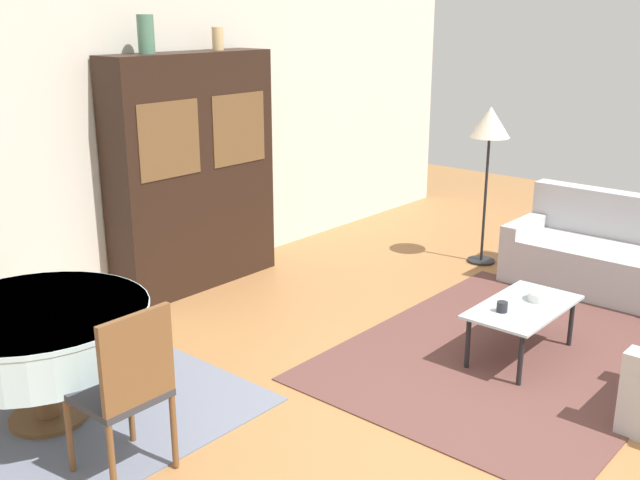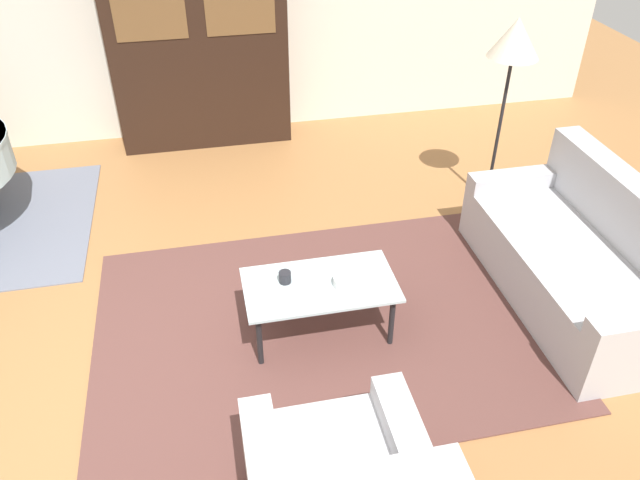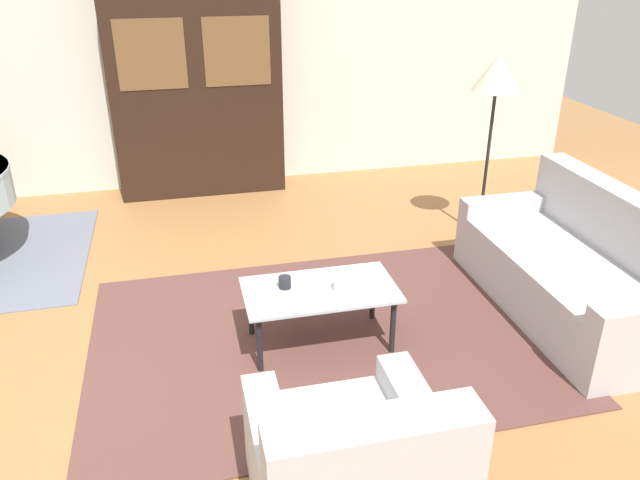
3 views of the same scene
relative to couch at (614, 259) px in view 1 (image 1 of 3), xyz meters
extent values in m
plane|color=#9E6B3D|center=(-3.11, -0.35, -0.30)|extent=(14.00, 14.00, 0.00)
cube|color=beige|center=(-3.11, 3.28, 1.05)|extent=(10.00, 0.06, 2.70)
cube|color=brown|center=(-1.83, 0.06, -0.30)|extent=(2.97, 2.16, 0.01)
cube|color=slate|center=(-4.66, 1.76, -0.30)|extent=(2.43, 1.80, 0.01)
cube|color=#B2B2B7|center=(-0.06, 0.00, -0.09)|extent=(0.86, 1.82, 0.43)
cube|color=#B2B2B7|center=(0.27, 0.00, 0.34)|extent=(0.20, 1.82, 0.43)
cube|color=#B2B2B7|center=(-0.06, 0.83, 0.19)|extent=(0.86, 0.16, 0.12)
cylinder|color=black|center=(-2.27, -0.21, -0.10)|extent=(0.04, 0.04, 0.38)
cylinder|color=black|center=(-1.43, -0.21, -0.10)|extent=(0.04, 0.04, 0.38)
cylinder|color=black|center=(-2.27, 0.20, -0.10)|extent=(0.04, 0.04, 0.38)
cylinder|color=black|center=(-1.43, 0.20, -0.10)|extent=(0.04, 0.04, 0.38)
cube|color=silver|center=(-1.85, 0.00, 0.10)|extent=(0.96, 0.53, 0.02)
cube|color=black|center=(-2.38, 3.02, 0.76)|extent=(1.66, 0.41, 2.13)
cube|color=brown|center=(-2.78, 2.82, 1.14)|extent=(0.63, 0.01, 0.64)
cube|color=brown|center=(-1.98, 2.82, 1.14)|extent=(0.63, 0.01, 0.64)
cylinder|color=brown|center=(-4.62, 1.83, -0.28)|extent=(0.48, 0.48, 0.03)
cylinder|color=brown|center=(-4.62, 1.83, -0.07)|extent=(0.14, 0.14, 0.45)
cylinder|color=silver|center=(-4.62, 1.83, 0.31)|extent=(1.34, 1.34, 0.30)
cylinder|color=silver|center=(-4.62, 1.83, 0.44)|extent=(1.35, 1.35, 0.03)
cylinder|color=brown|center=(-4.82, 1.22, -0.07)|extent=(0.04, 0.04, 0.45)
cylinder|color=brown|center=(-4.42, 1.22, -0.07)|extent=(0.04, 0.04, 0.45)
cylinder|color=brown|center=(-4.82, 0.82, -0.07)|extent=(0.04, 0.04, 0.45)
cylinder|color=brown|center=(-4.42, 0.82, -0.07)|extent=(0.04, 0.04, 0.45)
cube|color=#333338|center=(-4.62, 1.02, 0.18)|extent=(0.44, 0.44, 0.04)
cube|color=brown|center=(-4.62, 0.82, 0.45)|extent=(0.44, 0.04, 0.50)
cylinder|color=brown|center=(-4.42, 2.44, -0.07)|extent=(0.04, 0.04, 0.45)
cylinder|color=black|center=(-0.07, 1.31, -0.29)|extent=(0.28, 0.28, 0.02)
cylinder|color=black|center=(-0.07, 1.31, 0.36)|extent=(0.03, 0.03, 1.29)
cone|color=beige|center=(-0.07, 1.31, 1.13)|extent=(0.39, 0.39, 0.30)
cylinder|color=#232328|center=(-2.06, 0.06, 0.15)|extent=(0.08, 0.08, 0.08)
cylinder|color=white|center=(-1.67, -0.06, 0.14)|extent=(0.19, 0.19, 0.07)
cylinder|color=#4C7A60|center=(-2.80, 3.02, 1.98)|extent=(0.14, 0.14, 0.31)
cylinder|color=tan|center=(-2.02, 3.02, 1.93)|extent=(0.10, 0.10, 0.20)
camera|label=1|loc=(-6.66, -2.19, 2.18)|focal=42.00mm
camera|label=2|loc=(-2.47, -2.96, 2.61)|focal=35.00mm
camera|label=3|loc=(-2.63, -3.30, 2.07)|focal=35.00mm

